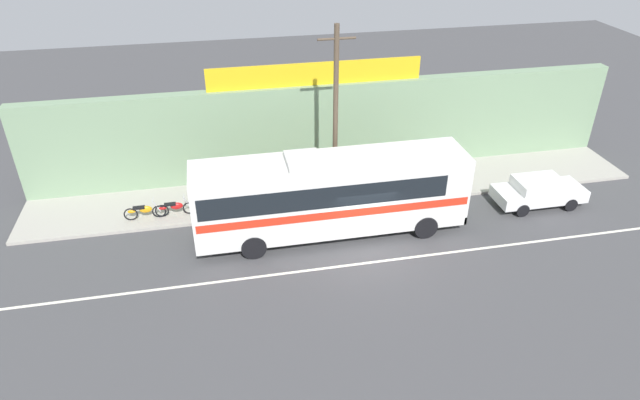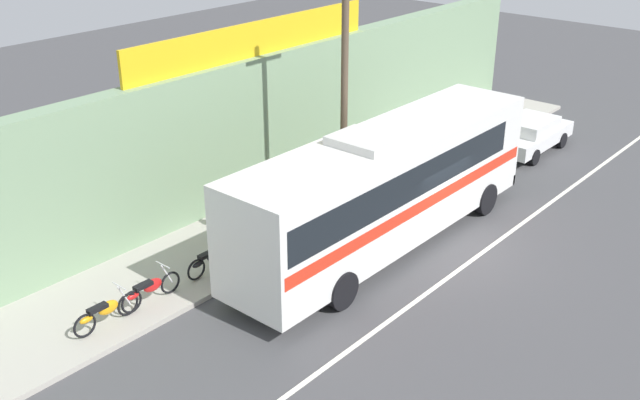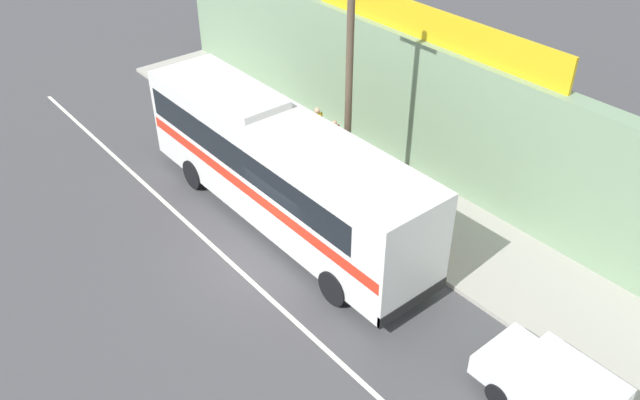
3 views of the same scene
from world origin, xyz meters
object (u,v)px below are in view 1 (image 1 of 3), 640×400
Objects in this scene: intercity_bus at (329,192)px; utility_pole at (335,118)px; motorcycle_red at (175,207)px; pedestrian_by_curb at (262,177)px; motorcycle_orange at (144,211)px; motorcycle_black at (222,203)px; pedestrian_near_shop at (282,177)px; parked_car at (539,191)px.

utility_pole is (0.74, 2.17, 2.40)m from intercity_bus.
motorcycle_red is 1.07× the size of pedestrian_by_curb.
motorcycle_orange is at bearing 177.50° from utility_pole.
motorcycle_orange is (-7.99, 2.55, -1.50)m from intercity_bus.
motorcycle_black is 3.17m from pedestrian_near_shop.
parked_car is 17.01m from motorcycle_red.
motorcycle_red is at bearing 179.93° from motorcycle_black.
motorcycle_orange is at bearing 162.31° from intercity_bus.
parked_car is 2.68× the size of pedestrian_near_shop.
intercity_bus is at bearing -17.69° from motorcycle_orange.
intercity_bus reaches higher than motorcycle_black.
motorcycle_black is 2.33m from pedestrian_by_curb.
motorcycle_black is at bearing 175.65° from utility_pole.
parked_car reaches higher than motorcycle_orange.
pedestrian_near_shop is (6.45, 1.05, 0.49)m from motorcycle_orange.
intercity_bus is 8.52m from motorcycle_orange.
utility_pole is at bearing -23.76° from pedestrian_by_curb.
pedestrian_near_shop is at bearing 9.23° from motorcycle_orange.
parked_car is 14.90m from motorcycle_black.
intercity_bus is 3.32m from utility_pole.
intercity_bus is at bearing -66.85° from pedestrian_near_shop.
pedestrian_by_curb is (5.51, 1.04, 0.59)m from motorcycle_orange.
motorcycle_orange is at bearing -179.71° from motorcycle_black.
pedestrian_by_curb reaches higher than motorcycle_black.
motorcycle_orange and motorcycle_red have the same top height.
motorcycle_orange is at bearing -179.17° from motorcycle_red.
motorcycle_orange is 1.00× the size of motorcycle_black.
pedestrian_by_curb reaches higher than motorcycle_orange.
pedestrian_near_shop is (5.09, 1.03, 0.49)m from motorcycle_red.
intercity_bus is at bearing -29.72° from motorcycle_black.
pedestrian_near_shop is at bearing 11.43° from motorcycle_red.
intercity_bus is 7.26m from motorcycle_red.
intercity_bus is 6.24× the size of motorcycle_orange.
utility_pole is (-9.50, 1.82, 3.73)m from parked_car.
utility_pole reaches higher than pedestrian_by_curb.
intercity_bus is 2.74× the size of parked_car.
motorcycle_red is 5.21m from pedestrian_near_shop.
intercity_bus is 6.26× the size of motorcycle_red.
motorcycle_orange is at bearing -169.33° from pedestrian_by_curb.
intercity_bus is 6.72× the size of pedestrian_by_curb.
motorcycle_red is at bearing -166.20° from pedestrian_by_curb.
pedestrian_by_curb reaches higher than motorcycle_red.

